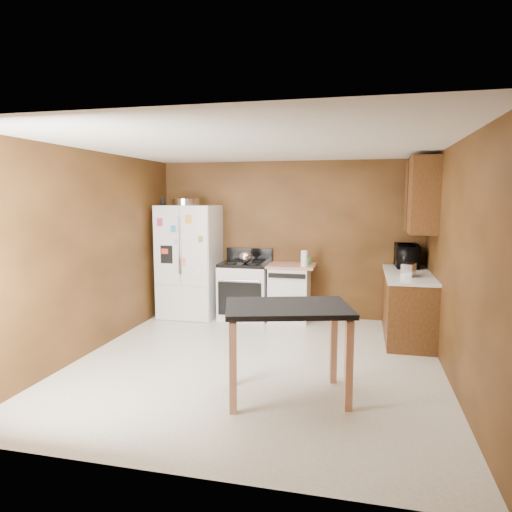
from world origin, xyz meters
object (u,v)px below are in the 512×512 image
(gas_range, at_px, (245,290))
(dishwasher, at_px, (290,292))
(microwave, at_px, (406,256))
(roasting_pan, at_px, (186,202))
(toaster, at_px, (409,270))
(pen_cup, at_px, (162,202))
(refrigerator, at_px, (190,261))
(kettle, at_px, (245,257))
(paper_towel, at_px, (304,259))
(green_canister, at_px, (308,261))
(island, at_px, (287,320))

(gas_range, distance_m, dishwasher, 0.72)
(microwave, bearing_deg, roasting_pan, 89.42)
(toaster, height_order, dishwasher, toaster)
(pen_cup, bearing_deg, dishwasher, 3.64)
(roasting_pan, distance_m, toaster, 3.54)
(refrigerator, bearing_deg, kettle, -3.18)
(pen_cup, xyz_separation_m, gas_range, (1.34, 0.11, -1.39))
(gas_range, bearing_deg, microwave, 2.37)
(dishwasher, bearing_deg, microwave, 2.54)
(refrigerator, bearing_deg, roasting_pan, 168.90)
(pen_cup, bearing_deg, paper_towel, -0.59)
(green_canister, relative_size, dishwasher, 0.12)
(kettle, bearing_deg, island, -67.38)
(refrigerator, xyz_separation_m, dishwasher, (1.63, 0.09, -0.45))
(refrigerator, distance_m, gas_range, 1.01)
(kettle, bearing_deg, pen_cup, 179.72)
(green_canister, xyz_separation_m, gas_range, (-0.99, -0.11, -0.48))
(roasting_pan, distance_m, pen_cup, 0.39)
(paper_towel, distance_m, refrigerator, 1.87)
(green_canister, height_order, microwave, microwave)
(microwave, distance_m, refrigerator, 3.37)
(microwave, relative_size, gas_range, 0.52)
(roasting_pan, bearing_deg, pen_cup, -172.02)
(kettle, bearing_deg, green_canister, 13.20)
(pen_cup, bearing_deg, kettle, -0.28)
(green_canister, bearing_deg, gas_range, -173.64)
(pen_cup, bearing_deg, island, -46.86)
(green_canister, distance_m, toaster, 1.66)
(island, bearing_deg, kettle, 112.62)
(toaster, bearing_deg, island, -103.31)
(pen_cup, distance_m, microwave, 3.88)
(dishwasher, bearing_deg, refrigerator, -177.01)
(refrigerator, relative_size, dishwasher, 2.02)
(toaster, bearing_deg, gas_range, -178.14)
(roasting_pan, distance_m, gas_range, 1.69)
(roasting_pan, relative_size, island, 0.32)
(toaster, xyz_separation_m, microwave, (0.05, 0.86, 0.07))
(paper_towel, height_order, green_canister, paper_towel)
(paper_towel, height_order, toaster, paper_towel)
(paper_towel, height_order, refrigerator, refrigerator)
(toaster, xyz_separation_m, refrigerator, (-3.32, 0.69, -0.09))
(toaster, bearing_deg, paper_towel, 175.93)
(island, bearing_deg, toaster, 57.43)
(green_canister, bearing_deg, kettle, -166.80)
(pen_cup, xyz_separation_m, paper_towel, (2.30, -0.02, -0.84))
(roasting_pan, bearing_deg, kettle, -3.52)
(paper_towel, distance_m, gas_range, 1.11)
(refrigerator, bearing_deg, island, -52.70)
(kettle, relative_size, refrigerator, 0.11)
(roasting_pan, bearing_deg, island, -52.23)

